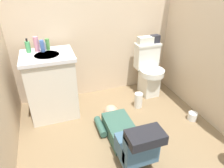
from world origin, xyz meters
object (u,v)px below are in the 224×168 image
Objects in this scene: faucet at (45,46)px; bottle_green at (48,44)px; bottle_pink at (36,44)px; vanity_cabinet at (52,85)px; bottle_blue at (42,46)px; toilet at (149,70)px; tissue_box at (145,40)px; soap_dispenser at (28,47)px; toilet_paper_roll at (192,116)px; person_plumber at (126,135)px; toiletry_bag at (155,39)px; paper_towel_roll at (138,100)px.

faucet is 0.75× the size of bottle_green.
vanity_cabinet is at bearing -53.03° from bottle_pink.
toilet is at bearing -0.86° from bottle_blue.
faucet is 0.45× the size of tissue_box.
soap_dispenser is 2.16m from toilet_paper_roll.
soap_dispenser reaches higher than person_plumber.
tissue_box is 1.32m from bottle_green.
bottle_green is at bearing 151.46° from toilet_paper_roll.
toiletry_bag is 1.13× the size of toilet_paper_roll.
bottle_blue reaches higher than vanity_cabinet.
person_plumber is at bearing -57.65° from faucet.
faucet is (0.00, 0.14, 0.45)m from vanity_cabinet.
toilet is at bearing 105.97° from toilet_paper_roll.
toilet is at bearing -2.81° from bottle_green.
paper_towel_roll is at bearing -12.54° from vanity_cabinet.
toilet is 0.51m from paper_towel_roll.
bottle_pink is 1.31× the size of bottle_green.
vanity_cabinet is 5.95× the size of bottle_blue.
bottle_pink is (-1.48, 0.05, 0.54)m from toilet.
person_plumber is (-0.74, -0.96, -0.19)m from toilet.
paper_towel_roll is (1.28, -0.36, -0.78)m from soap_dispenser.
bottle_pink is at bearing 153.72° from toilet_paper_roll.
toiletry_bag is 1.69m from soap_dispenser.
toilet is at bearing 3.19° from vanity_cabinet.
bottle_pink is (-1.44, -0.04, 0.11)m from tissue_box.
bottle_green reaches higher than person_plumber.
toilet_paper_roll is (0.27, -0.89, -0.75)m from tissue_box.
bottle_blue reaches higher than faucet.
bottle_green is at bearing 159.96° from paper_towel_roll.
bottle_blue reaches higher than toilet.
vanity_cabinet is 1.41m from tissue_box.
faucet is 0.09× the size of person_plumber.
soap_dispenser is 1.21× the size of bottle_blue.
bottle_blue reaches higher than tissue_box.
soap_dispenser is 0.79× the size of paper_towel_roll.
paper_towel_roll is at bearing -20.04° from bottle_green.
toilet_paper_roll is at bearing -28.00° from faucet.
toiletry_bag is 1.17m from toilet_paper_roll.
toiletry_bag reaches higher than toilet_paper_roll.
toilet is at bearing -2.59° from faucet.
paper_towel_roll is 0.71m from toilet_paper_roll.
tissue_box reaches higher than toilet.
bottle_blue is (-0.68, 0.98, 0.71)m from person_plumber.
bottle_blue is at bearing -129.74° from faucet.
toiletry_bag is 0.59× the size of paper_towel_roll.
bottle_green is (-1.31, -0.02, 0.09)m from tissue_box.
toilet is 0.46m from toiletry_bag.
bottle_blue is (-1.53, -0.07, 0.08)m from toiletry_bag.
tissue_box reaches higher than paper_towel_roll.
bottle_pink is at bearing -171.49° from faucet.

